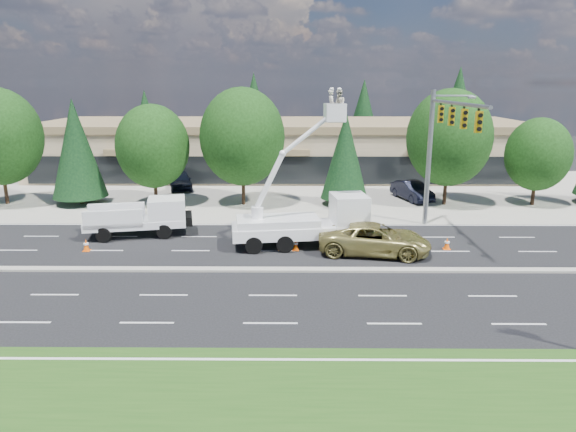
{
  "coord_description": "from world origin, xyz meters",
  "views": [
    {
      "loc": [
        0.86,
        -24.92,
        9.4
      ],
      "look_at": [
        0.65,
        2.02,
        2.4
      ],
      "focal_mm": 32.0,
      "sensor_mm": 36.0,
      "label": 1
    }
  ],
  "objects_px": {
    "signal_mast": "(440,139)",
    "utility_pickup": "(143,221)",
    "bucket_truck": "(311,214)",
    "minivan": "(375,239)"
  },
  "relations": [
    {
      "from": "bucket_truck",
      "to": "minivan",
      "type": "relative_size",
      "value": 1.47
    },
    {
      "from": "signal_mast",
      "to": "utility_pickup",
      "type": "xyz_separation_m",
      "value": [
        -18.56,
        -0.75,
        -5.09
      ]
    },
    {
      "from": "utility_pickup",
      "to": "bucket_truck",
      "type": "height_order",
      "value": "bucket_truck"
    },
    {
      "from": "utility_pickup",
      "to": "minivan",
      "type": "bearing_deg",
      "value": -25.82
    },
    {
      "from": "signal_mast",
      "to": "minivan",
      "type": "bearing_deg",
      "value": -136.63
    },
    {
      "from": "utility_pickup",
      "to": "minivan",
      "type": "height_order",
      "value": "utility_pickup"
    },
    {
      "from": "signal_mast",
      "to": "utility_pickup",
      "type": "distance_m",
      "value": 19.26
    },
    {
      "from": "utility_pickup",
      "to": "bucket_truck",
      "type": "distance_m",
      "value": 10.75
    },
    {
      "from": "utility_pickup",
      "to": "minivan",
      "type": "relative_size",
      "value": 1.04
    },
    {
      "from": "utility_pickup",
      "to": "signal_mast",
      "type": "bearing_deg",
      "value": -9.55
    }
  ]
}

